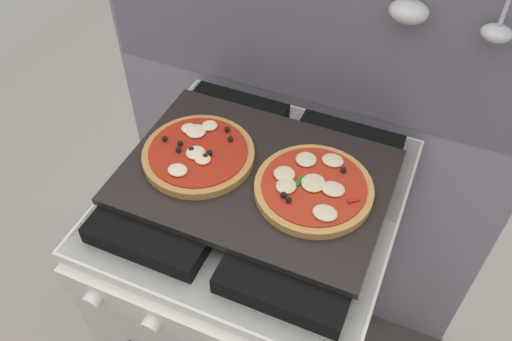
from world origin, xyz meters
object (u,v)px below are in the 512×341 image
at_px(pizza_left, 198,153).
at_px(pizza_right, 313,188).
at_px(stove, 256,292).
at_px(baking_tray, 256,176).

relative_size(pizza_left, pizza_right, 1.00).
height_order(stove, baking_tray, baking_tray).
relative_size(stove, baking_tray, 1.67).
bearing_deg(stove, baking_tray, 90.00).
distance_m(stove, pizza_right, 0.49).
bearing_deg(stove, pizza_right, 0.13).
bearing_deg(pizza_right, baking_tray, 179.37).
height_order(stove, pizza_left, pizza_left).
bearing_deg(pizza_right, pizza_left, -179.36).
height_order(pizza_left, pizza_right, same).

